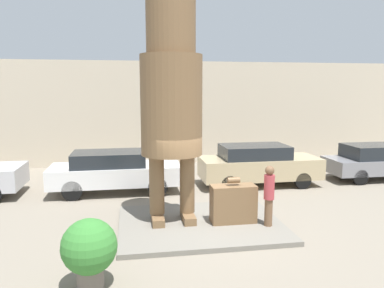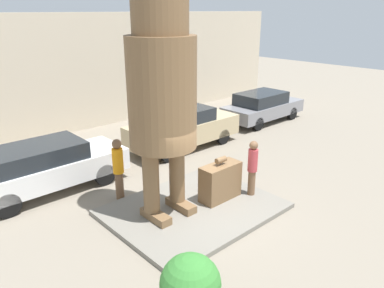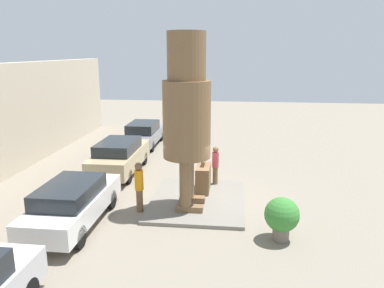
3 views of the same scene
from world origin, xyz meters
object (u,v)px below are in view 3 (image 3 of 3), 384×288
at_px(parked_car_tan, 120,156).
at_px(giant_suitcase, 203,178).
at_px(statue_figure, 187,108).
at_px(worker_hivis, 139,185).
at_px(parked_car_grey, 144,133).
at_px(planter_pot, 282,216).
at_px(tourist, 215,164).
at_px(parked_car_white, 73,202).

bearing_deg(parked_car_tan, giant_suitcase, -117.84).
bearing_deg(parked_car_tan, statue_figure, -135.97).
bearing_deg(worker_hivis, parked_car_grey, 12.84).
bearing_deg(planter_pot, parked_car_tan, 49.87).
xyz_separation_m(statue_figure, tourist, (2.50, -0.89, -2.71)).
relative_size(statue_figure, tourist, 3.75).
bearing_deg(tourist, planter_pot, -153.05).
distance_m(statue_figure, planter_pot, 4.73).
bearing_deg(planter_pot, parked_car_white, 88.07).
bearing_deg(parked_car_tan, parked_car_white, -178.51).
height_order(tourist, parked_car_white, tourist).
distance_m(tourist, parked_car_tan, 4.80).
relative_size(giant_suitcase, tourist, 0.77).
distance_m(parked_car_white, worker_hivis, 2.34).
bearing_deg(giant_suitcase, worker_hivis, 133.13).
bearing_deg(statue_figure, giant_suitcase, -15.21).
distance_m(giant_suitcase, tourist, 1.04).
relative_size(parked_car_grey, worker_hivis, 2.41).
height_order(tourist, worker_hivis, worker_hivis).
distance_m(giant_suitcase, planter_pot, 4.50).
bearing_deg(parked_car_grey, worker_hivis, -167.16).
bearing_deg(giant_suitcase, statue_figure, 164.79).
bearing_deg(parked_car_grey, planter_pot, -147.77).
xyz_separation_m(parked_car_white, parked_car_tan, (5.56, 0.14, 0.02)).
distance_m(tourist, parked_car_white, 6.15).
relative_size(parked_car_grey, planter_pot, 3.22).
bearing_deg(parked_car_grey, parked_car_white, -178.54).
height_order(giant_suitcase, worker_hivis, worker_hivis).
height_order(parked_car_tan, worker_hivis, worker_hivis).
bearing_deg(planter_pot, statue_figure, 58.31).
distance_m(parked_car_grey, worker_hivis, 9.75).
distance_m(tourist, planter_pot, 5.00).
relative_size(giant_suitcase, planter_pot, 0.92).
bearing_deg(planter_pot, tourist, 26.95).
bearing_deg(worker_hivis, statue_figure, -78.23).
height_order(statue_figure, planter_pot, statue_figure).
xyz_separation_m(statue_figure, worker_hivis, (-0.35, 1.68, -2.73)).
height_order(statue_figure, tourist, statue_figure).
distance_m(parked_car_white, parked_car_grey, 10.88).
bearing_deg(parked_car_grey, statue_figure, -157.20).
bearing_deg(statue_figure, parked_car_white, 115.70).
bearing_deg(planter_pot, parked_car_grey, 32.23).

